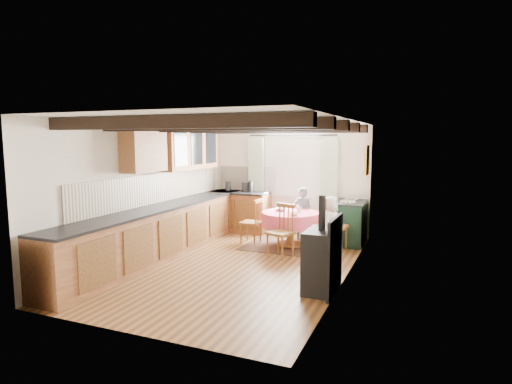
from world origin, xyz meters
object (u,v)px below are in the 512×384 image
at_px(chair_right, 335,225).
at_px(cup, 299,210).
at_px(dining_table, 290,229).
at_px(cast_iron_stove, 321,244).
at_px(aga_range, 349,222).
at_px(chair_left, 251,221).
at_px(child_right, 331,223).
at_px(chair_near, 280,231).
at_px(child_far, 303,214).

bearing_deg(chair_right, cup, 88.43).
xyz_separation_m(dining_table, cast_iron_stove, (1.15, -2.22, 0.33)).
bearing_deg(dining_table, aga_range, 33.47).
height_order(chair_left, cast_iron_stove, cast_iron_stove).
bearing_deg(cast_iron_stove, cup, 113.59).
bearing_deg(child_right, cup, 94.69).
relative_size(chair_left, child_right, 0.88).
distance_m(chair_near, chair_right, 1.15).
xyz_separation_m(chair_right, cup, (-0.74, 0.08, 0.23)).
xyz_separation_m(chair_left, cup, (0.98, 0.12, 0.28)).
distance_m(chair_near, child_far, 1.41).
relative_size(chair_right, aga_range, 1.07).
bearing_deg(cup, aga_range, 34.80).
relative_size(cast_iron_stove, child_right, 1.30).
xyz_separation_m(aga_range, child_far, (-0.96, -0.09, 0.12)).
bearing_deg(chair_right, chair_left, 95.90).
bearing_deg(aga_range, child_right, -110.50).
distance_m(chair_near, child_right, 1.11).
height_order(chair_near, chair_right, chair_right).
distance_m(chair_near, chair_left, 1.18).
bearing_deg(child_right, chair_right, -107.25).
distance_m(chair_right, child_far, 1.02).
distance_m(chair_near, aga_range, 1.78).
xyz_separation_m(chair_near, aga_range, (0.97, 1.50, -0.04)).
relative_size(dining_table, cast_iron_stove, 0.84).
bearing_deg(cast_iron_stove, chair_left, 132.32).
height_order(child_far, child_right, child_far).
height_order(chair_near, aga_range, chair_near).
bearing_deg(aga_range, cup, -145.20).
bearing_deg(dining_table, cast_iron_stove, -62.67).
bearing_deg(cup, child_far, 97.28).
distance_m(aga_range, child_far, 0.97).
relative_size(chair_left, chair_right, 0.90).
relative_size(child_far, cup, 10.39).
bearing_deg(chair_near, chair_left, 158.85).
xyz_separation_m(chair_near, cup, (0.08, 0.88, 0.26)).
bearing_deg(chair_near, child_right, 68.57).
bearing_deg(child_far, dining_table, 80.60).
xyz_separation_m(chair_near, cast_iron_stove, (1.08, -1.41, 0.20)).
bearing_deg(child_far, cup, 95.49).
relative_size(chair_near, child_far, 0.86).
bearing_deg(chair_right, dining_table, 93.82).
relative_size(chair_left, child_far, 0.81).
height_order(aga_range, child_right, child_right).
bearing_deg(chair_near, aga_range, 76.34).
distance_m(dining_table, cup, 0.42).
bearing_deg(chair_near, cup, 104.00).
bearing_deg(child_right, aga_range, -12.55).
distance_m(cast_iron_stove, child_far, 3.01).
distance_m(dining_table, aga_range, 1.25).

